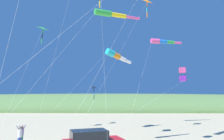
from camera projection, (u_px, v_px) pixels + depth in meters
dune_ridge_grassy at (102, 110)px, 66.49m from camera, size 28.00×240.00×10.97m
person_adult_flyer at (20, 135)px, 17.05m from camera, size 0.67×0.60×1.88m
person_child_grey_jacket at (22, 133)px, 18.54m from camera, size 0.56×0.60×1.68m
kite_windsock_red_high_left at (111, 14)px, 17.90m from camera, size 10.63×9.37×11.97m
kite_delta_long_streamer_right at (147, 1)px, 26.39m from camera, size 11.06×8.88×17.45m
kite_box_white_trailing at (182, 74)px, 19.36m from camera, size 0.56×9.45×7.12m
kite_windsock_long_streamer_left at (116, 55)px, 26.25m from camera, size 10.44×10.34×10.56m
kite_delta_striped_overhead at (43, 29)px, 26.27m from camera, size 8.97×1.60×13.64m
kite_delta_checkered_midright at (94, 88)px, 31.13m from camera, size 12.04×3.39×5.98m
kite_windsock_magenta_far_left at (162, 42)px, 32.55m from camera, size 16.70×10.67×13.74m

